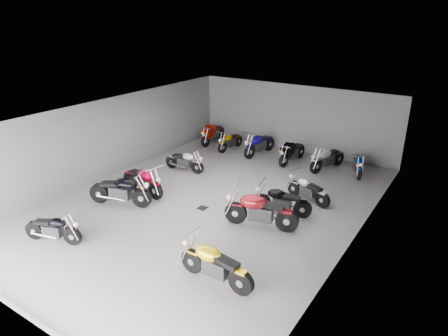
{
  "coord_description": "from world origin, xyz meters",
  "views": [
    {
      "loc": [
        7.48,
        -10.44,
        6.43
      ],
      "look_at": [
        -0.08,
        0.98,
        1.0
      ],
      "focal_mm": 32.0,
      "sensor_mm": 36.0,
      "label": 1
    }
  ],
  "objects": [
    {
      "name": "motorcycle_right_e",
      "position": [
        2.46,
        0.65,
        0.48
      ],
      "size": [
        1.98,
        0.59,
        0.88
      ],
      "rotation": [
        0.0,
        0.0,
        1.79
      ],
      "color": "black",
      "rests_on": "ground"
    },
    {
      "name": "wall_back",
      "position": [
        0.0,
        7.0,
        1.6
      ],
      "size": [
        10.0,
        0.1,
        3.2
      ],
      "primitive_type": "cube",
      "color": "slate",
      "rests_on": "ground"
    },
    {
      "name": "motorcycle_left_c",
      "position": [
        -2.54,
        -1.86,
        0.56
      ],
      "size": [
        2.24,
        0.94,
        1.02
      ],
      "rotation": [
        0.0,
        0.0,
        -1.22
      ],
      "color": "black",
      "rests_on": "ground"
    },
    {
      "name": "motorcycle_left_d",
      "position": [
        -2.58,
        -0.74,
        0.53
      ],
      "size": [
        2.21,
        0.55,
        0.98
      ],
      "rotation": [
        0.0,
        0.0,
        -1.72
      ],
      "color": "black",
      "rests_on": "ground"
    },
    {
      "name": "motorcycle_right_f",
      "position": [
        2.8,
        2.07,
        0.45
      ],
      "size": [
        1.81,
        0.65,
        0.82
      ],
      "rotation": [
        0.0,
        0.0,
        1.28
      ],
      "color": "black",
      "rests_on": "ground"
    },
    {
      "name": "motorcycle_back_e",
      "position": [
        2.31,
        5.39,
        0.52
      ],
      "size": [
        0.79,
        2.1,
        0.95
      ],
      "rotation": [
        0.0,
        0.0,
        2.83
      ],
      "color": "black",
      "rests_on": "ground"
    },
    {
      "name": "ceiling",
      "position": [
        0.0,
        0.0,
        3.22
      ],
      "size": [
        10.0,
        14.0,
        0.04
      ],
      "primitive_type": "cube",
      "color": "black",
      "rests_on": "wall_back"
    },
    {
      "name": "ground",
      "position": [
        0.0,
        0.0,
        0.0
      ],
      "size": [
        14.0,
        14.0,
        0.0
      ],
      "primitive_type": "plane",
      "color": "gray",
      "rests_on": "ground"
    },
    {
      "name": "wall_left",
      "position": [
        -5.0,
        0.0,
        1.6
      ],
      "size": [
        0.1,
        14.0,
        3.2
      ],
      "primitive_type": "cube",
      "color": "slate",
      "rests_on": "ground"
    },
    {
      "name": "motorcycle_back_b",
      "position": [
        -2.59,
        5.31,
        0.45
      ],
      "size": [
        0.4,
        1.88,
        0.83
      ],
      "rotation": [
        0.0,
        0.0,
        3.08
      ],
      "color": "black",
      "rests_on": "ground"
    },
    {
      "name": "wall_right",
      "position": [
        5.0,
        0.0,
        1.6
      ],
      "size": [
        0.1,
        14.0,
        3.2
      ],
      "primitive_type": "cube",
      "color": "slate",
      "rests_on": "ground"
    },
    {
      "name": "motorcycle_left_f",
      "position": [
        -2.68,
        1.9,
        0.46
      ],
      "size": [
        1.9,
        0.4,
        0.83
      ],
      "rotation": [
        0.0,
        0.0,
        -1.5
      ],
      "color": "black",
      "rests_on": "ground"
    },
    {
      "name": "motorcycle_right_b",
      "position": [
        2.67,
        -3.59,
        0.53
      ],
      "size": [
        2.19,
        0.44,
        0.96
      ],
      "rotation": [
        0.0,
        0.0,
        1.54
      ],
      "color": "black",
      "rests_on": "ground"
    },
    {
      "name": "motorcycle_back_c",
      "position": [
        -1.04,
        5.46,
        0.54
      ],
      "size": [
        0.53,
        2.23,
        0.98
      ],
      "rotation": [
        0.0,
        0.0,
        3.01
      ],
      "color": "black",
      "rests_on": "ground"
    },
    {
      "name": "motorcycle_right_d",
      "position": [
        2.28,
        -0.53,
        0.57
      ],
      "size": [
        2.34,
        0.78,
        1.05
      ],
      "rotation": [
        0.0,
        0.0,
        1.83
      ],
      "color": "black",
      "rests_on": "ground"
    },
    {
      "name": "motorcycle_left_a",
      "position": [
        -2.38,
        -4.67,
        0.45
      ],
      "size": [
        1.81,
        0.72,
        0.82
      ],
      "rotation": [
        0.0,
        0.0,
        -1.25
      ],
      "color": "black",
      "rests_on": "ground"
    },
    {
      "name": "motorcycle_back_a",
      "position": [
        -3.9,
        5.7,
        0.52
      ],
      "size": [
        0.48,
        2.18,
        0.96
      ],
      "rotation": [
        0.0,
        0.0,
        3.24
      ],
      "color": "black",
      "rests_on": "ground"
    },
    {
      "name": "motorcycle_back_d",
      "position": [
        0.7,
        5.33,
        0.51
      ],
      "size": [
        0.46,
        2.12,
        0.93
      ],
      "rotation": [
        0.0,
        0.0,
        3.06
      ],
      "color": "black",
      "rests_on": "ground"
    },
    {
      "name": "motorcycle_back_f",
      "position": [
        3.56,
        5.61,
        0.45
      ],
      "size": [
        0.83,
        1.8,
        0.83
      ],
      "rotation": [
        0.0,
        0.0,
        3.53
      ],
      "color": "black",
      "rests_on": "ground"
    },
    {
      "name": "drain_grate",
      "position": [
        0.0,
        -0.5,
        0.01
      ],
      "size": [
        0.32,
        0.32,
        0.01
      ],
      "primitive_type": "cube",
      "color": "black",
      "rests_on": "ground"
    }
  ]
}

